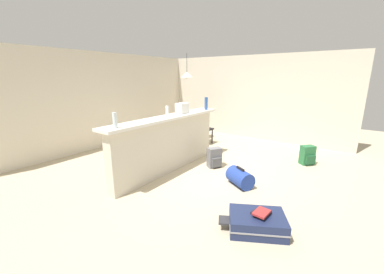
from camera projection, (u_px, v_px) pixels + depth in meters
The scene contains 17 objects.
ground_plane at pixel (200, 168), 5.10m from camera, with size 13.00×13.00×0.05m, color #BCAD8E.
wall_back at pixel (109, 100), 6.51m from camera, with size 6.60×0.10×2.50m, color beige.
wall_right at pixel (247, 97), 7.34m from camera, with size 0.10×6.00×2.50m, color beige.
partition_half_wall at pixel (168, 145), 4.76m from camera, with size 2.80×0.20×1.08m, color beige.
bar_countertop at pixel (168, 118), 4.61m from camera, with size 2.96×0.40×0.05m, color white.
bottle_clear at pixel (115, 120), 3.56m from camera, with size 0.07×0.07×0.24m, color silver.
bottle_white at pixel (167, 111), 4.62m from camera, with size 0.06×0.06×0.20m, color silver.
bottle_blue at pixel (206, 103), 5.49m from camera, with size 0.07×0.07×0.29m, color #284C89.
grocery_bag at pixel (182, 108), 4.94m from camera, with size 0.26×0.18×0.22m, color silver.
dining_table at pixel (186, 119), 7.07m from camera, with size 1.10×0.80×0.74m.
dining_chair_near_partition at pixel (202, 126), 6.75m from camera, with size 0.41×0.41×0.93m.
pendant_lamp at pixel (187, 75), 6.65m from camera, with size 0.34×0.34×0.69m.
suitcase_flat_navy at pixel (257, 223), 2.97m from camera, with size 0.76×0.89×0.22m.
backpack_grey at pixel (214, 158), 5.03m from camera, with size 0.33×0.33×0.42m.
duffel_bag_blue at pixel (240, 178), 4.18m from camera, with size 0.50×0.57×0.34m.
backpack_green at pixel (307, 155), 5.18m from camera, with size 0.34×0.34×0.42m.
book_stack at pixel (261, 213), 2.93m from camera, with size 0.29×0.21×0.06m.
Camera 1 is at (-3.96, -2.66, 1.90)m, focal length 22.13 mm.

